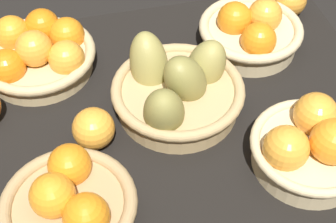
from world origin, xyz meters
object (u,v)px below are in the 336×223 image
object	(u,v)px
basket_far_right	(251,32)
loose_orange_side_gap	(289,0)
basket_near_right	(310,146)
basket_far_left	(39,53)
basket_center_pears	(177,89)
loose_orange_back_gap	(94,129)
basket_near_left	(70,205)

from	to	relation	value
basket_far_right	loose_orange_side_gap	bearing A→B (deg)	35.70
basket_near_right	basket_far_left	xyz separation A→B (cm)	(-42.74, 35.44, -0.47)
basket_center_pears	basket_near_right	distance (cm)	25.92
basket_far_right	basket_far_left	size ratio (longest dim) A/B	0.94
basket_near_right	loose_orange_back_gap	size ratio (longest dim) A/B	2.73
basket_far_left	loose_orange_side_gap	world-z (taller)	basket_far_left
basket_center_pears	basket_near_left	distance (cm)	29.67
loose_orange_back_gap	loose_orange_side_gap	bearing A→B (deg)	29.43
basket_far_right	loose_orange_side_gap	distance (cm)	15.53
basket_near_right	loose_orange_side_gap	distance (cm)	42.72
loose_orange_back_gap	loose_orange_side_gap	xyz separation A→B (cm)	(48.42, 27.31, 0.14)
basket_center_pears	loose_orange_back_gap	xyz separation A→B (cm)	(-16.36, -5.03, -0.93)
basket_near_left	basket_far_left	world-z (taller)	basket_near_left
basket_far_left	loose_orange_back_gap	size ratio (longest dim) A/B	3.08
loose_orange_side_gap	loose_orange_back_gap	bearing A→B (deg)	-150.57
basket_near_left	basket_far_right	bearing A→B (deg)	38.50
basket_far_right	basket_center_pears	xyz separation A→B (cm)	(-19.45, -13.22, 0.44)
basket_far_right	loose_orange_back_gap	distance (cm)	40.19
loose_orange_back_gap	basket_near_left	bearing A→B (deg)	-111.16
basket_center_pears	loose_orange_side_gap	size ratio (longest dim) A/B	3.20
basket_far_right	basket_far_left	bearing A→B (deg)	174.77
basket_center_pears	basket_near_left	size ratio (longest dim) A/B	1.18
basket_near_left	loose_orange_side_gap	bearing A→B (deg)	37.86
basket_center_pears	basket_near_left	xyz separation A→B (cm)	(-22.08, -19.81, -0.44)
basket_near_left	basket_near_right	world-z (taller)	basket_near_right
basket_far_left	loose_orange_back_gap	bearing A→B (deg)	-70.38
basket_far_left	loose_orange_back_gap	distance (cm)	23.63
basket_near_right	loose_orange_side_gap	bearing A→B (deg)	71.42
basket_far_left	loose_orange_back_gap	world-z (taller)	basket_far_left
loose_orange_back_gap	loose_orange_side_gap	distance (cm)	55.59
basket_near_left	basket_far_left	size ratio (longest dim) A/B	0.91
basket_near_right	basket_center_pears	bearing A→B (deg)	135.38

